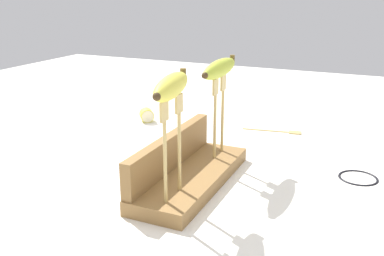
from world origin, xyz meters
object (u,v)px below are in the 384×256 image
object	(u,v)px
banana_raised_left	(171,86)
fork_stand_left	(172,139)
wire_coil	(358,177)
banana_chunk_near	(147,115)
fork_stand_right	(219,109)
fork_fallen_near	(280,131)
banana_raised_right	(220,68)

from	to	relation	value
banana_raised_left	fork_stand_left	bearing A→B (deg)	10.02
banana_raised_left	wire_coil	bearing A→B (deg)	-45.99
banana_raised_left	wire_coil	distance (m)	0.51
fork_stand_left	banana_raised_left	bearing A→B (deg)	-169.98
banana_chunk_near	fork_stand_right	bearing A→B (deg)	-126.26
wire_coil	banana_raised_left	bearing A→B (deg)	134.01
fork_fallen_near	banana_raised_left	bearing A→B (deg)	172.42
banana_raised_right	wire_coil	distance (m)	0.40
fork_stand_right	banana_raised_left	bearing A→B (deg)	-180.00
banana_raised_right	fork_stand_right	bearing A→B (deg)	1.32
banana_raised_left	fork_stand_right	bearing A→B (deg)	0.00
fork_stand_left	banana_chunk_near	world-z (taller)	fork_stand_left
fork_stand_left	banana_raised_left	xyz separation A→B (m)	(-0.00, -0.00, 0.10)
fork_fallen_near	banana_chunk_near	world-z (taller)	banana_chunk_near
fork_stand_right	banana_raised_left	world-z (taller)	banana_raised_left
fork_stand_left	banana_raised_right	bearing A→B (deg)	-0.00
fork_stand_right	wire_coil	distance (m)	0.35
banana_raised_right	fork_fallen_near	xyz separation A→B (m)	(0.32, -0.08, -0.24)
banana_raised_left	fork_fallen_near	xyz separation A→B (m)	(0.57, -0.08, -0.24)
fork_stand_right	wire_coil	bearing A→B (deg)	-78.51
fork_stand_right	banana_chunk_near	world-z (taller)	fork_stand_right
fork_stand_right	wire_coil	world-z (taller)	fork_stand_right
fork_fallen_near	wire_coil	world-z (taller)	fork_fallen_near
fork_stand_left	banana_chunk_near	distance (m)	0.62
fork_stand_left	banana_raised_left	distance (m)	0.10
fork_fallen_near	fork_stand_right	bearing A→B (deg)	166.88
banana_chunk_near	fork_fallen_near	bearing A→B (deg)	-80.29
banana_raised_left	wire_coil	xyz separation A→B (m)	(0.31, -0.32, -0.24)
fork_stand_left	fork_stand_right	xyz separation A→B (m)	(0.24, 0.00, -0.00)
fork_fallen_near	wire_coil	distance (m)	0.36
fork_stand_left	banana_chunk_near	bearing A→B (deg)	34.78
fork_stand_left	banana_raised_right	xyz separation A→B (m)	(0.24, -0.00, 0.09)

